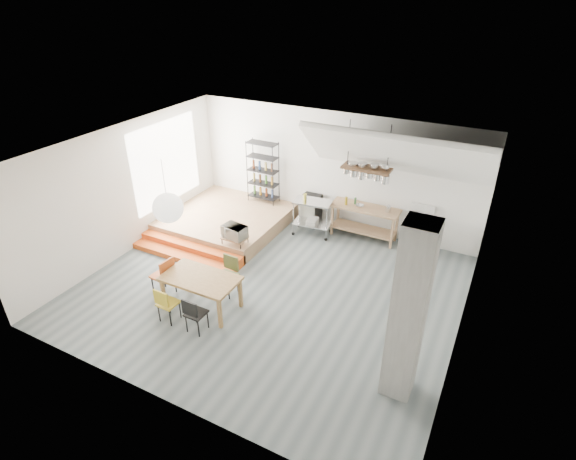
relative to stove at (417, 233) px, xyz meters
The scene contains 26 objects.
floor 4.05m from the stove, 128.38° to the right, with size 8.00×8.00×0.00m, color #576265.
wall_back 2.76m from the stove, behind, with size 8.00×0.04×3.20m, color silver.
wall_left 7.31m from the stove, 154.10° to the right, with size 0.04×7.00×3.20m, color silver.
wall_right 3.67m from the stove, 64.58° to the right, with size 0.04×7.00×3.20m, color silver.
ceiling 4.86m from the stove, 128.38° to the right, with size 8.00×7.00×0.02m, color white.
slope_ceiling 2.20m from the stove, 159.90° to the right, with size 4.40×1.80×0.15m, color white.
window_pane 6.82m from the stove, 165.66° to the right, with size 0.02×2.50×2.20m, color white.
platform 5.14m from the stove, 166.98° to the right, with size 3.00×3.00×0.40m, color #9E704F.
step_lower 5.90m from the stove, 148.15° to the right, with size 3.00×0.35×0.13m, color #D15118.
step_upper 5.72m from the stove, 151.14° to the right, with size 3.00×0.35×0.27m, color #D15118.
concrete_column 4.86m from the stove, 80.25° to the right, with size 0.50×0.50×3.20m, color gray.
kitchen_counter 1.41m from the stove, behind, with size 1.80×0.60×0.91m.
stove is the anchor object (origin of this frame).
pot_rack 2.04m from the stove, behind, with size 1.20×0.50×1.43m.
wire_shelving 4.58m from the stove, behind, with size 0.88×0.38×1.80m.
microwave_shelf 4.58m from the stove, 148.33° to the right, with size 0.60×0.40×0.16m.
paper_lantern 6.20m from the stove, 132.63° to the right, with size 0.60×0.60×0.60m, color white.
dining_table 5.57m from the stove, 128.10° to the right, with size 1.58×0.89×0.75m.
chair_mustard 6.34m from the stove, 126.60° to the right, with size 0.38×0.38×0.80m.
chair_black 5.95m from the stove, 121.27° to the right, with size 0.37×0.37×0.81m.
chair_olive 4.89m from the stove, 131.42° to the right, with size 0.42×0.42×0.88m.
chair_red 6.22m from the stove, 135.01° to the right, with size 0.46×0.46×0.92m.
rolling_cart 2.74m from the stove, behind, with size 1.06×0.69×0.99m.
mini_fridge 2.99m from the stove, behind, with size 0.51×0.51×0.87m, color black.
microwave 4.59m from the stove, 148.33° to the right, with size 0.58×0.39×0.32m, color beige.
bowl 1.60m from the stove, behind, with size 0.21×0.21×0.05m, color silver.
Camera 1 is at (4.13, -7.12, 6.04)m, focal length 28.00 mm.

